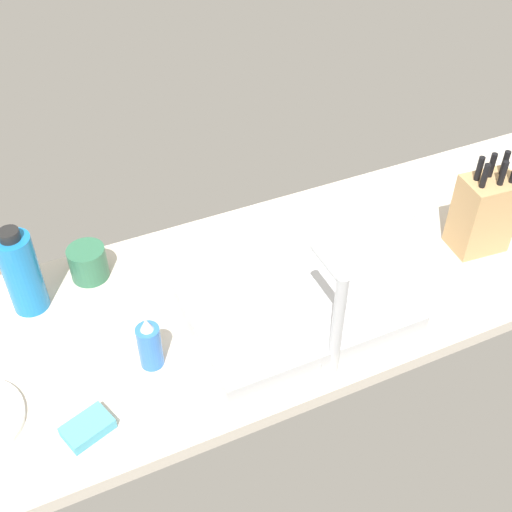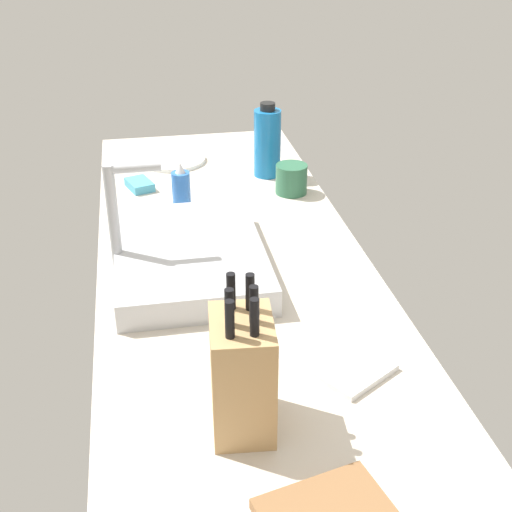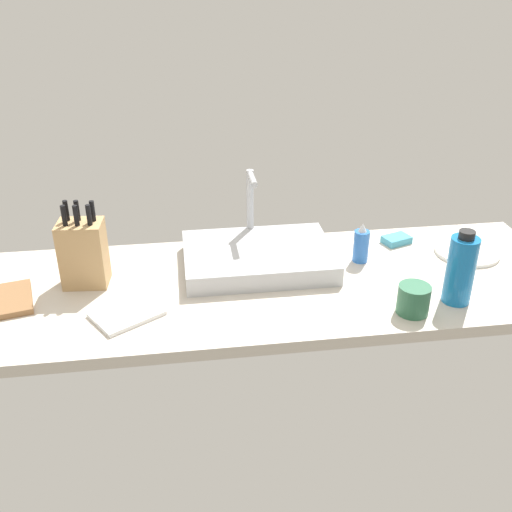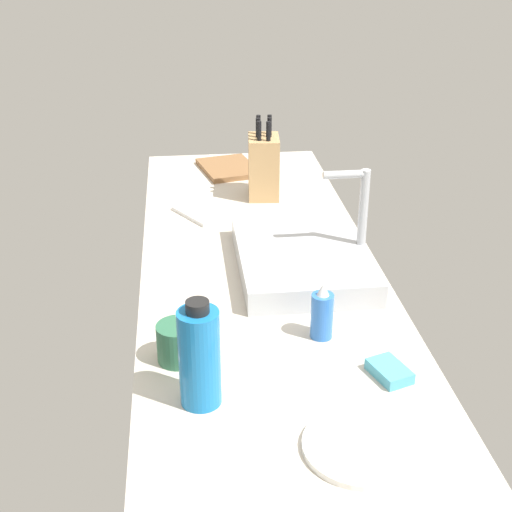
# 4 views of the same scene
# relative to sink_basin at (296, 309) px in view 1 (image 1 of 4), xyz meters

# --- Properties ---
(countertop_slab) EXTENTS (1.90, 0.62, 0.04)m
(countertop_slab) POSITION_rel_sink_basin_xyz_m (-0.02, -0.10, -0.05)
(countertop_slab) COLOR beige
(countertop_slab) RESTS_ON ground
(sink_basin) EXTENTS (0.46, 0.33, 0.06)m
(sink_basin) POSITION_rel_sink_basin_xyz_m (0.00, 0.00, 0.00)
(sink_basin) COLOR #B7BABF
(sink_basin) RESTS_ON countertop_slab
(faucet) EXTENTS (0.06, 0.12, 0.26)m
(faucet) POSITION_rel_sink_basin_xyz_m (-0.00, 0.14, 0.12)
(faucet) COLOR #B7BABF
(faucet) RESTS_ON countertop_slab
(knife_block) EXTENTS (0.14, 0.11, 0.26)m
(knife_block) POSITION_rel_sink_basin_xyz_m (-0.52, -0.04, 0.07)
(knife_block) COLOR tan
(knife_block) RESTS_ON countertop_slab
(soap_bottle) EXTENTS (0.05, 0.05, 0.13)m
(soap_bottle) POSITION_rel_sink_basin_xyz_m (0.33, -0.01, 0.03)
(soap_bottle) COLOR blue
(soap_bottle) RESTS_ON countertop_slab
(water_bottle) EXTENTS (0.08, 0.08, 0.22)m
(water_bottle) POSITION_rel_sink_basin_xyz_m (0.53, -0.28, 0.07)
(water_bottle) COLOR #1970B7
(water_bottle) RESTS_ON countertop_slab
(dish_towel) EXTENTS (0.22, 0.20, 0.01)m
(dish_towel) POSITION_rel_sink_basin_xyz_m (-0.40, -0.23, -0.02)
(dish_towel) COLOR white
(dish_towel) RESTS_ON countertop_slab
(coffee_mug) EXTENTS (0.09, 0.09, 0.08)m
(coffee_mug) POSITION_rel_sink_basin_xyz_m (0.38, -0.32, 0.01)
(coffee_mug) COLOR #2D6647
(coffee_mug) RESTS_ON countertop_slab
(dish_sponge) EXTENTS (0.10, 0.09, 0.02)m
(dish_sponge) POSITION_rel_sink_basin_xyz_m (0.49, 0.10, -0.02)
(dish_sponge) COLOR #4CA3BC
(dish_sponge) RESTS_ON countertop_slab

